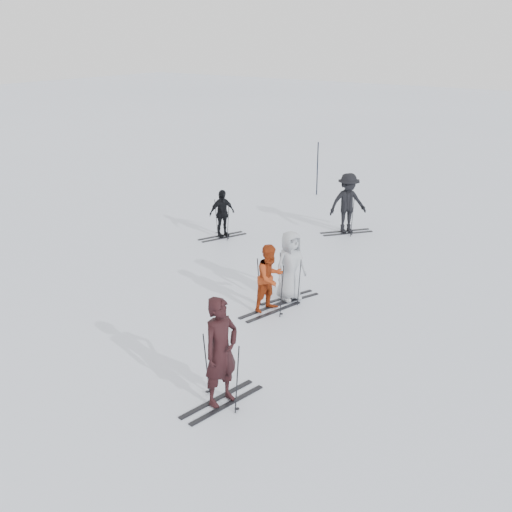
% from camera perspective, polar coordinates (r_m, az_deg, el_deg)
% --- Properties ---
extents(ground, '(120.00, 120.00, 0.00)m').
position_cam_1_polar(ground, '(15.23, -2.20, -4.58)').
color(ground, silver).
rests_on(ground, ground).
extents(skier_near_dark, '(0.58, 0.78, 1.98)m').
position_cam_1_polar(skier_near_dark, '(11.14, -3.13, -8.58)').
color(skier_near_dark, black).
rests_on(skier_near_dark, ground).
extents(skier_red, '(0.76, 0.89, 1.60)m').
position_cam_1_polar(skier_red, '(14.74, 1.27, -2.06)').
color(skier_red, '#963110').
rests_on(skier_red, ground).
extents(skier_grey, '(0.79, 0.97, 1.71)m').
position_cam_1_polar(skier_grey, '(15.35, 3.07, -0.95)').
color(skier_grey, '#9EA3A8').
rests_on(skier_grey, ground).
extents(skier_uphill_left, '(0.66, 0.95, 1.50)m').
position_cam_1_polar(skier_uphill_left, '(20.06, -3.04, 3.73)').
color(skier_uphill_left, black).
rests_on(skier_uphill_left, ground).
extents(skier_uphill_far, '(1.32, 1.41, 1.91)m').
position_cam_1_polar(skier_uphill_far, '(20.63, 8.16, 4.61)').
color(skier_uphill_far, black).
rests_on(skier_uphill_far, ground).
extents(skis_near_dark, '(1.87, 1.18, 1.28)m').
position_cam_1_polar(skis_near_dark, '(11.31, -3.10, -10.14)').
color(skis_near_dark, black).
rests_on(skis_near_dark, ground).
extents(skis_red, '(1.88, 1.26, 1.26)m').
position_cam_1_polar(skis_red, '(14.80, 1.26, -2.66)').
color(skis_red, black).
rests_on(skis_red, ground).
extents(skis_grey, '(1.78, 1.33, 1.16)m').
position_cam_1_polar(skis_grey, '(15.45, 3.05, -1.90)').
color(skis_grey, black).
rests_on(skis_grey, ground).
extents(skis_uphill_left, '(1.84, 1.40, 1.19)m').
position_cam_1_polar(skis_uphill_left, '(20.10, -3.04, 3.32)').
color(skis_uphill_left, black).
rests_on(skis_uphill_left, ground).
extents(skis_uphill_far, '(1.94, 1.80, 1.27)m').
position_cam_1_polar(skis_uphill_far, '(20.72, 8.12, 3.75)').
color(skis_uphill_far, black).
rests_on(skis_uphill_far, ground).
extents(piste_marker, '(0.05, 0.05, 2.08)m').
position_cam_1_polar(piste_marker, '(25.36, 5.48, 7.74)').
color(piste_marker, black).
rests_on(piste_marker, ground).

